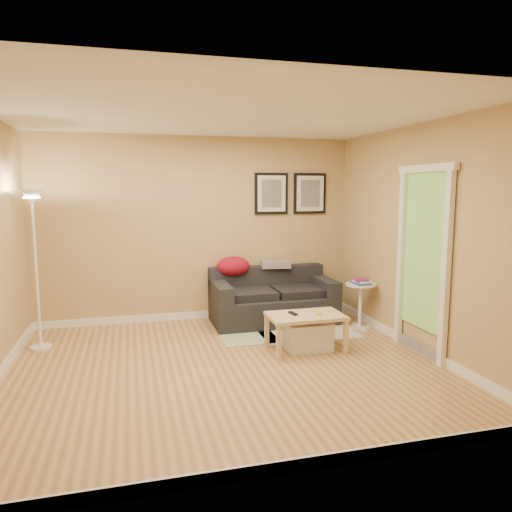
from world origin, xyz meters
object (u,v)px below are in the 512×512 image
storage_bin (308,335)px  book_stack (361,281)px  side_table (360,306)px  floor_lamp (37,275)px  sofa (273,296)px  coffee_table (305,333)px

storage_bin → book_stack: 1.24m
side_table → floor_lamp: size_ratio=0.33×
sofa → storage_bin: size_ratio=3.18×
sofa → book_stack: sofa is taller
side_table → book_stack: 0.35m
storage_bin → floor_lamp: size_ratio=0.29×
coffee_table → book_stack: bearing=22.9°
sofa → side_table: bearing=-30.0°
book_stack → side_table: bearing=46.3°
storage_bin → floor_lamp: (-3.04, 0.83, 0.72)m
side_table → storage_bin: bearing=-147.9°
sofa → book_stack: size_ratio=6.84×
floor_lamp → sofa: bearing=7.4°
side_table → sofa: bearing=150.0°
sofa → book_stack: bearing=-30.8°
book_stack → floor_lamp: 4.03m
sofa → book_stack: 1.24m
side_table → floor_lamp: 4.07m
storage_bin → floor_lamp: 3.23m
book_stack → storage_bin: bearing=-169.0°
coffee_table → side_table: bearing=23.4°
coffee_table → storage_bin: (0.05, 0.05, -0.05)m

